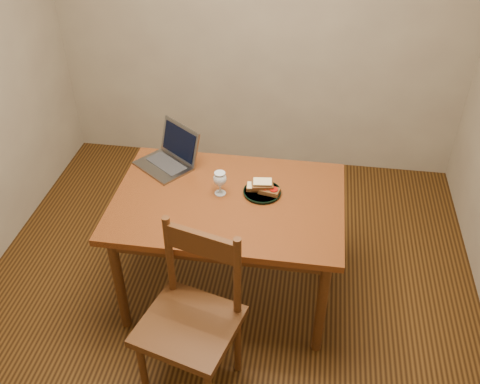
# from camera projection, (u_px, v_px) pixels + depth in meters

# --- Properties ---
(floor) EXTENTS (3.20, 3.20, 0.02)m
(floor) POSITION_uv_depth(u_px,v_px,m) (226.00, 294.00, 3.44)
(floor) COLOR black
(floor) RESTS_ON ground
(back_wall) EXTENTS (3.20, 0.02, 2.60)m
(back_wall) POSITION_uv_depth(u_px,v_px,m) (261.00, 9.00, 3.91)
(back_wall) COLOR gray
(back_wall) RESTS_ON floor
(table) EXTENTS (1.30, 0.90, 0.74)m
(table) POSITION_uv_depth(u_px,v_px,m) (228.00, 211.00, 3.07)
(table) COLOR #49210C
(table) RESTS_ON floor
(chair) EXTENTS (0.56, 0.54, 0.49)m
(chair) POSITION_uv_depth(u_px,v_px,m) (191.00, 314.00, 2.62)
(chair) COLOR #40240D
(chair) RESTS_ON floor
(plate) EXTENTS (0.22, 0.22, 0.02)m
(plate) POSITION_uv_depth(u_px,v_px,m) (262.00, 192.00, 3.05)
(plate) COLOR black
(plate) RESTS_ON table
(sandwich_cheese) EXTENTS (0.11, 0.07, 0.03)m
(sandwich_cheese) POSITION_uv_depth(u_px,v_px,m) (256.00, 187.00, 3.05)
(sandwich_cheese) COLOR #381E0C
(sandwich_cheese) RESTS_ON plate
(sandwich_tomato) EXTENTS (0.13, 0.09, 0.04)m
(sandwich_tomato) POSITION_uv_depth(u_px,v_px,m) (269.00, 190.00, 3.02)
(sandwich_tomato) COLOR #381E0C
(sandwich_tomato) RESTS_ON plate
(sandwich_top) EXTENTS (0.13, 0.09, 0.04)m
(sandwich_top) POSITION_uv_depth(u_px,v_px,m) (262.00, 184.00, 3.02)
(sandwich_top) COLOR #381E0C
(sandwich_top) RESTS_ON plate
(milk_glass) EXTENTS (0.08, 0.08, 0.15)m
(milk_glass) POSITION_uv_depth(u_px,v_px,m) (220.00, 183.00, 3.01)
(milk_glass) COLOR white
(milk_glass) RESTS_ON table
(laptop) EXTENTS (0.43, 0.43, 0.23)m
(laptop) POSITION_uv_depth(u_px,v_px,m) (171.00, 155.00, 3.27)
(laptop) COLOR slate
(laptop) RESTS_ON table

